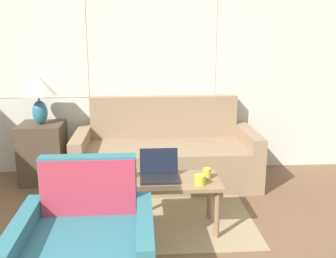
% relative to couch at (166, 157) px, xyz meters
% --- Properties ---
extents(wall_back, '(6.91, 0.06, 2.60)m').
position_rel_couch_xyz_m(wall_back, '(-0.59, 0.44, 1.03)').
color(wall_back, silver).
rests_on(wall_back, ground_plane).
extents(rug, '(1.49, 1.87, 0.01)m').
position_rel_couch_xyz_m(rug, '(-0.04, -0.60, -0.27)').
color(rug, '#9E8966').
rests_on(rug, ground_plane).
extents(couch, '(1.98, 0.85, 0.92)m').
position_rel_couch_xyz_m(couch, '(0.00, 0.00, 0.00)').
color(couch, '#937A5B').
rests_on(couch, ground_plane).
extents(armchair, '(0.85, 0.78, 0.84)m').
position_rel_couch_xyz_m(armchair, '(-0.63, -1.93, -0.01)').
color(armchair, '#2D6B75').
rests_on(armchair, ground_plane).
extents(side_table, '(0.47, 0.47, 0.66)m').
position_rel_couch_xyz_m(side_table, '(-1.37, 0.10, 0.05)').
color(side_table, '#4C3D2D').
rests_on(side_table, ground_plane).
extents(table_lamp, '(0.39, 0.39, 0.54)m').
position_rel_couch_xyz_m(table_lamp, '(-1.37, 0.10, 0.76)').
color(table_lamp, teal).
rests_on(table_lamp, side_table).
extents(coffee_table, '(0.83, 0.45, 0.45)m').
position_rel_couch_xyz_m(coffee_table, '(-0.04, -1.13, 0.11)').
color(coffee_table, '#8E704C').
rests_on(coffee_table, ground_plane).
extents(laptop, '(0.32, 0.28, 0.23)m').
position_rel_couch_xyz_m(laptop, '(-0.12, -1.08, 0.22)').
color(laptop, black).
rests_on(laptop, coffee_table).
extents(cup_navy, '(0.07, 0.07, 0.09)m').
position_rel_couch_xyz_m(cup_navy, '(0.27, -1.12, 0.21)').
color(cup_navy, gold).
rests_on(cup_navy, coffee_table).
extents(cup_yellow, '(0.09, 0.09, 0.08)m').
position_rel_couch_xyz_m(cup_yellow, '(-0.36, -1.03, 0.21)').
color(cup_yellow, white).
rests_on(cup_yellow, coffee_table).
extents(cup_white, '(0.09, 0.09, 0.08)m').
position_rel_couch_xyz_m(cup_white, '(0.19, -1.25, 0.21)').
color(cup_white, gold).
rests_on(cup_white, coffee_table).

